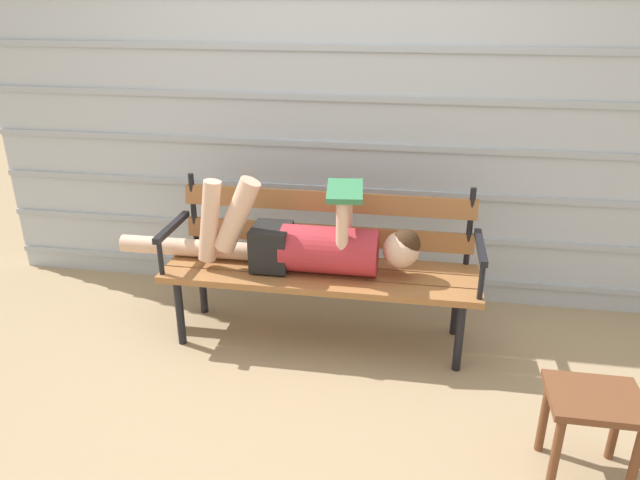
{
  "coord_description": "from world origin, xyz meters",
  "views": [
    {
      "loc": [
        0.48,
        -2.71,
        1.82
      ],
      "look_at": [
        0.0,
        0.13,
        0.6
      ],
      "focal_mm": 33.36,
      "sensor_mm": 36.0,
      "label": 1
    }
  ],
  "objects": [
    {
      "name": "house_siding",
      "position": [
        0.0,
        0.76,
        1.24
      ],
      "size": [
        4.42,
        0.08,
        2.48
      ],
      "color": "#B2BCC6",
      "rests_on": "ground"
    },
    {
      "name": "reclining_person",
      "position": [
        -0.09,
        0.13,
        0.58
      ],
      "size": [
        1.68,
        0.27,
        0.53
      ],
      "color": "#B72D38"
    },
    {
      "name": "park_bench",
      "position": [
        -0.0,
        0.2,
        0.47
      ],
      "size": [
        1.69,
        0.47,
        0.86
      ],
      "color": "#9E6638",
      "rests_on": "ground"
    },
    {
      "name": "ground_plane",
      "position": [
        0.0,
        0.0,
        0.0
      ],
      "size": [
        12.0,
        12.0,
        0.0
      ],
      "primitive_type": "plane",
      "color": "tan"
    },
    {
      "name": "footstool",
      "position": [
        1.21,
        -0.7,
        0.3
      ],
      "size": [
        0.35,
        0.3,
        0.39
      ],
      "color": "brown",
      "rests_on": "ground"
    }
  ]
}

